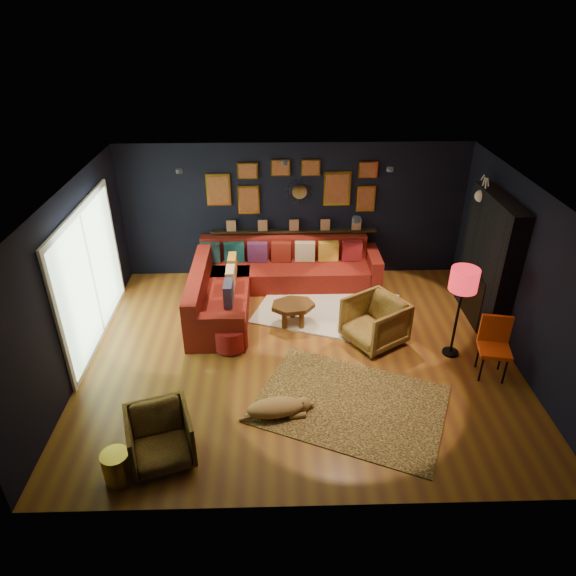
{
  "coord_description": "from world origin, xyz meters",
  "views": [
    {
      "loc": [
        -0.37,
        -6.44,
        4.85
      ],
      "look_at": [
        -0.18,
        0.3,
        1.02
      ],
      "focal_mm": 32.0,
      "sensor_mm": 36.0,
      "label": 1
    }
  ],
  "objects_px": {
    "coffee_table": "(293,308)",
    "orange_chair": "(495,342)",
    "armchair_left": "(160,435)",
    "floor_lamp": "(463,284)",
    "armchair_right": "(375,320)",
    "sectional": "(262,281)",
    "pouf": "(231,337)",
    "dog": "(275,405)",
    "gold_stool": "(117,467)"
  },
  "relations": [
    {
      "from": "coffee_table",
      "to": "armchair_right",
      "type": "distance_m",
      "value": 1.39
    },
    {
      "from": "armchair_left",
      "to": "floor_lamp",
      "type": "bearing_deg",
      "value": 7.77
    },
    {
      "from": "armchair_left",
      "to": "coffee_table",
      "type": "bearing_deg",
      "value": 41.77
    },
    {
      "from": "sectional",
      "to": "orange_chair",
      "type": "bearing_deg",
      "value": -34.47
    },
    {
      "from": "pouf",
      "to": "orange_chair",
      "type": "bearing_deg",
      "value": -10.47
    },
    {
      "from": "pouf",
      "to": "floor_lamp",
      "type": "relative_size",
      "value": 0.37
    },
    {
      "from": "pouf",
      "to": "dog",
      "type": "bearing_deg",
      "value": -65.68
    },
    {
      "from": "armchair_left",
      "to": "armchair_right",
      "type": "distance_m",
      "value": 3.75
    },
    {
      "from": "orange_chair",
      "to": "dog",
      "type": "relative_size",
      "value": 0.88
    },
    {
      "from": "orange_chair",
      "to": "floor_lamp",
      "type": "height_order",
      "value": "floor_lamp"
    },
    {
      "from": "coffee_table",
      "to": "armchair_right",
      "type": "xyz_separation_m",
      "value": [
        1.28,
        -0.54,
        0.08
      ]
    },
    {
      "from": "coffee_table",
      "to": "floor_lamp",
      "type": "height_order",
      "value": "floor_lamp"
    },
    {
      "from": "armchair_right",
      "to": "orange_chair",
      "type": "bearing_deg",
      "value": 30.36
    },
    {
      "from": "pouf",
      "to": "floor_lamp",
      "type": "xyz_separation_m",
      "value": [
        3.43,
        -0.25,
        1.03
      ]
    },
    {
      "from": "sectional",
      "to": "coffee_table",
      "type": "distance_m",
      "value": 1.11
    },
    {
      "from": "pouf",
      "to": "floor_lamp",
      "type": "bearing_deg",
      "value": -4.16
    },
    {
      "from": "sectional",
      "to": "floor_lamp",
      "type": "bearing_deg",
      "value": -32.12
    },
    {
      "from": "coffee_table",
      "to": "armchair_right",
      "type": "height_order",
      "value": "armchair_right"
    },
    {
      "from": "sectional",
      "to": "armchair_left",
      "type": "relative_size",
      "value": 4.57
    },
    {
      "from": "dog",
      "to": "pouf",
      "type": "bearing_deg",
      "value": 105.29
    },
    {
      "from": "pouf",
      "to": "floor_lamp",
      "type": "height_order",
      "value": "floor_lamp"
    },
    {
      "from": "sectional",
      "to": "armchair_left",
      "type": "bearing_deg",
      "value": -106.49
    },
    {
      "from": "coffee_table",
      "to": "dog",
      "type": "bearing_deg",
      "value": -98.04
    },
    {
      "from": "coffee_table",
      "to": "orange_chair",
      "type": "relative_size",
      "value": 0.91
    },
    {
      "from": "armchair_right",
      "to": "gold_stool",
      "type": "distance_m",
      "value": 4.29
    },
    {
      "from": "floor_lamp",
      "to": "armchair_left",
      "type": "bearing_deg",
      "value": -154.22
    },
    {
      "from": "coffee_table",
      "to": "orange_chair",
      "type": "height_order",
      "value": "orange_chair"
    },
    {
      "from": "sectional",
      "to": "floor_lamp",
      "type": "distance_m",
      "value": 3.61
    },
    {
      "from": "coffee_table",
      "to": "pouf",
      "type": "xyz_separation_m",
      "value": [
        -1.0,
        -0.63,
        -0.13
      ]
    },
    {
      "from": "pouf",
      "to": "armchair_right",
      "type": "relative_size",
      "value": 0.65
    },
    {
      "from": "coffee_table",
      "to": "gold_stool",
      "type": "xyz_separation_m",
      "value": [
        -2.11,
        -3.16,
        -0.13
      ]
    },
    {
      "from": "pouf",
      "to": "gold_stool",
      "type": "xyz_separation_m",
      "value": [
        -1.11,
        -2.53,
        -0.01
      ]
    },
    {
      "from": "orange_chair",
      "to": "armchair_right",
      "type": "bearing_deg",
      "value": 164.26
    },
    {
      "from": "gold_stool",
      "to": "dog",
      "type": "relative_size",
      "value": 0.39
    },
    {
      "from": "sectional",
      "to": "armchair_left",
      "type": "xyz_separation_m",
      "value": [
        -1.14,
        -3.84,
        0.05
      ]
    },
    {
      "from": "coffee_table",
      "to": "armchair_left",
      "type": "height_order",
      "value": "armchair_left"
    },
    {
      "from": "sectional",
      "to": "dog",
      "type": "distance_m",
      "value": 3.16
    },
    {
      "from": "orange_chair",
      "to": "floor_lamp",
      "type": "xyz_separation_m",
      "value": [
        -0.42,
        0.46,
        0.7
      ]
    },
    {
      "from": "orange_chair",
      "to": "armchair_left",
      "type": "bearing_deg",
      "value": -150.07
    },
    {
      "from": "armchair_left",
      "to": "gold_stool",
      "type": "distance_m",
      "value": 0.57
    },
    {
      "from": "armchair_right",
      "to": "dog",
      "type": "bearing_deg",
      "value": -76.64
    },
    {
      "from": "armchair_left",
      "to": "pouf",
      "type": "bearing_deg",
      "value": 55.42
    },
    {
      "from": "armchair_right",
      "to": "gold_stool",
      "type": "relative_size",
      "value": 2.09
    },
    {
      "from": "sectional",
      "to": "orange_chair",
      "type": "distance_m",
      "value": 4.11
    },
    {
      "from": "pouf",
      "to": "armchair_left",
      "type": "bearing_deg",
      "value": -106.58
    },
    {
      "from": "armchair_right",
      "to": "sectional",
      "type": "bearing_deg",
      "value": -162.54
    },
    {
      "from": "orange_chair",
      "to": "coffee_table",
      "type": "bearing_deg",
      "value": 166.17
    },
    {
      "from": "sectional",
      "to": "orange_chair",
      "type": "height_order",
      "value": "orange_chair"
    },
    {
      "from": "gold_stool",
      "to": "dog",
      "type": "distance_m",
      "value": 2.06
    },
    {
      "from": "gold_stool",
      "to": "dog",
      "type": "height_order",
      "value": "gold_stool"
    }
  ]
}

